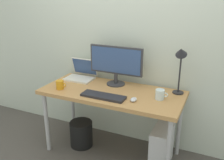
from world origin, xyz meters
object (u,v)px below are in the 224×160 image
(glass_cup, at_px, (160,95))
(computer_tower, at_px, (162,146))
(mouse, at_px, (134,100))
(monitor, at_px, (116,63))
(wastebasket, at_px, (81,134))
(keyboard, at_px, (103,96))
(coffee_mug, at_px, (60,85))
(desk, at_px, (112,97))
(laptop, at_px, (81,74))
(desk_lamp, at_px, (181,59))

(glass_cup, height_order, computer_tower, glass_cup)
(mouse, bearing_deg, monitor, 134.36)
(mouse, height_order, wastebasket, mouse)
(mouse, bearing_deg, keyboard, -173.11)
(computer_tower, bearing_deg, coffee_mug, -169.73)
(desk, bearing_deg, laptop, 156.72)
(wastebasket, bearing_deg, desk, 4.53)
(desk_lamp, xyz_separation_m, coffee_mug, (-1.15, -0.37, -0.31))
(monitor, height_order, glass_cup, monitor)
(monitor, distance_m, keyboard, 0.45)
(desk, height_order, desk_lamp, desk_lamp)
(coffee_mug, bearing_deg, desk, 18.64)
(desk_lamp, xyz_separation_m, keyboard, (-0.64, -0.38, -0.35))
(laptop, bearing_deg, mouse, -24.70)
(monitor, bearing_deg, mouse, -45.64)
(desk_lamp, bearing_deg, computer_tower, -114.67)
(desk_lamp, relative_size, computer_tower, 1.19)
(coffee_mug, distance_m, computer_tower, 1.23)
(mouse, bearing_deg, computer_tower, 32.60)
(laptop, distance_m, computer_tower, 1.21)
(desk_lamp, distance_m, mouse, 0.59)
(computer_tower, xyz_separation_m, wastebasket, (-0.93, -0.05, -0.06))
(desk, xyz_separation_m, keyboard, (-0.01, -0.18, 0.08))
(mouse, height_order, computer_tower, mouse)
(monitor, distance_m, glass_cup, 0.61)
(desk_lamp, xyz_separation_m, glass_cup, (-0.13, -0.20, -0.31))
(mouse, height_order, glass_cup, glass_cup)
(coffee_mug, relative_size, wastebasket, 0.39)
(computer_tower, height_order, wastebasket, computer_tower)
(glass_cup, bearing_deg, keyboard, -160.60)
(monitor, bearing_deg, computer_tower, -16.27)
(laptop, bearing_deg, wastebasket, -64.87)
(desk, bearing_deg, coffee_mug, -161.36)
(monitor, distance_m, wastebasket, 0.93)
(desk_lamp, distance_m, keyboard, 0.82)
(desk, bearing_deg, monitor, 102.41)
(keyboard, xyz_separation_m, computer_tower, (0.56, 0.20, -0.54))
(laptop, bearing_deg, keyboard, -39.41)
(laptop, bearing_deg, coffee_mug, -94.10)
(desk_lamp, xyz_separation_m, mouse, (-0.34, -0.34, -0.34))
(mouse, distance_m, coffee_mug, 0.81)
(mouse, bearing_deg, coffee_mug, -178.09)
(wastebasket, bearing_deg, monitor, 33.46)
(laptop, height_order, wastebasket, laptop)
(monitor, xyz_separation_m, keyboard, (0.03, -0.38, -0.24))
(monitor, height_order, laptop, monitor)
(laptop, distance_m, mouse, 0.86)
(desk, bearing_deg, computer_tower, 1.96)
(desk, height_order, glass_cup, glass_cup)
(keyboard, bearing_deg, computer_tower, 19.90)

